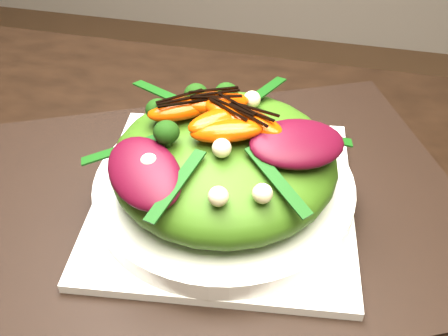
% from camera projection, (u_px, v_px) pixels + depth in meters
% --- Properties ---
extents(placemat, '(0.59, 0.54, 0.00)m').
position_uv_depth(placemat, '(224.00, 202.00, 0.53)').
color(placemat, black).
rests_on(placemat, dining_table).
extents(plate_base, '(0.28, 0.28, 0.01)m').
position_uv_depth(plate_base, '(224.00, 197.00, 0.53)').
color(plate_base, white).
rests_on(plate_base, placemat).
extents(salad_bowl, '(0.33, 0.33, 0.02)m').
position_uv_depth(salad_bowl, '(224.00, 187.00, 0.52)').
color(salad_bowl, white).
rests_on(salad_bowl, plate_base).
extents(lettuce_mound, '(0.24, 0.24, 0.07)m').
position_uv_depth(lettuce_mound, '(224.00, 160.00, 0.50)').
color(lettuce_mound, '#3B6312').
rests_on(lettuce_mound, salad_bowl).
extents(radicchio_leaf, '(0.10, 0.09, 0.02)m').
position_uv_depth(radicchio_leaf, '(298.00, 144.00, 0.45)').
color(radicchio_leaf, '#3F0615').
rests_on(radicchio_leaf, lettuce_mound).
extents(orange_segment, '(0.07, 0.03, 0.02)m').
position_uv_depth(orange_segment, '(212.00, 115.00, 0.48)').
color(orange_segment, '#CD3503').
rests_on(orange_segment, lettuce_mound).
extents(broccoli_floret, '(0.04, 0.04, 0.03)m').
position_uv_depth(broccoli_floret, '(176.00, 92.00, 0.50)').
color(broccoli_floret, '#0A3609').
rests_on(broccoli_floret, lettuce_mound).
extents(macadamia_nut, '(0.02, 0.02, 0.02)m').
position_uv_depth(macadamia_nut, '(266.00, 158.00, 0.44)').
color(macadamia_nut, '#F5F1AD').
rests_on(macadamia_nut, lettuce_mound).
extents(balsamic_drizzle, '(0.04, 0.01, 0.00)m').
position_uv_depth(balsamic_drizzle, '(212.00, 106.00, 0.47)').
color(balsamic_drizzle, black).
rests_on(balsamic_drizzle, orange_segment).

